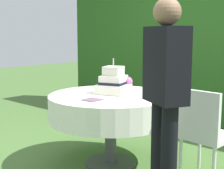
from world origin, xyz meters
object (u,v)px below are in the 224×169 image
at_px(serving_plate_near, 71,90).
at_px(napkin_stack, 92,100).
at_px(standing_person, 165,92).
at_px(serving_plate_left, 78,95).
at_px(wedding_cake, 114,83).
at_px(cake_table, 111,107).
at_px(garden_chair, 203,130).
at_px(serving_plate_far, 129,100).

relative_size(serving_plate_near, napkin_stack, 0.85).
relative_size(serving_plate_near, standing_person, 0.08).
height_order(serving_plate_near, serving_plate_left, same).
distance_m(wedding_cake, standing_person, 1.08).
bearing_deg(wedding_cake, serving_plate_left, -120.15).
bearing_deg(standing_person, cake_table, 154.51).
xyz_separation_m(wedding_cake, garden_chair, (1.00, 0.00, -0.30)).
distance_m(serving_plate_near, serving_plate_left, 0.31).
height_order(serving_plate_near, napkin_stack, serving_plate_near).
xyz_separation_m(serving_plate_far, garden_chair, (0.64, 0.20, -0.20)).
bearing_deg(cake_table, serving_plate_near, -167.59).
bearing_deg(serving_plate_left, cake_table, 49.24).
height_order(serving_plate_far, napkin_stack, serving_plate_far).
relative_size(napkin_stack, garden_chair, 0.18).
bearing_deg(wedding_cake, standing_person, -28.87).
relative_size(serving_plate_far, garden_chair, 0.11).
bearing_deg(standing_person, napkin_stack, 172.57).
bearing_deg(wedding_cake, napkin_stack, -78.73).
bearing_deg(standing_person, serving_plate_left, 170.71).
xyz_separation_m(wedding_cake, serving_plate_left, (-0.19, -0.33, -0.10)).
distance_m(serving_plate_far, serving_plate_left, 0.57).
height_order(cake_table, garden_chair, garden_chair).
relative_size(serving_plate_left, napkin_stack, 0.74).
bearing_deg(serving_plate_far, cake_table, 160.15).
height_order(cake_table, serving_plate_left, serving_plate_left).
distance_m(serving_plate_far, garden_chair, 0.70).
bearing_deg(serving_plate_near, standing_person, -13.21).
bearing_deg(garden_chair, serving_plate_near, -172.62).
bearing_deg(serving_plate_left, garden_chair, 15.64).
xyz_separation_m(garden_chair, standing_person, (-0.06, -0.52, 0.39)).
bearing_deg(napkin_stack, serving_plate_near, 158.25).
bearing_deg(garden_chair, standing_person, -96.43).
height_order(cake_table, serving_plate_far, serving_plate_far).
bearing_deg(serving_plate_left, wedding_cake, 59.85).
xyz_separation_m(cake_table, napkin_stack, (0.06, -0.33, 0.13)).
xyz_separation_m(cake_table, wedding_cake, (-0.02, 0.08, 0.24)).
height_order(wedding_cake, serving_plate_near, wedding_cake).
bearing_deg(serving_plate_left, serving_plate_near, 151.97).
relative_size(serving_plate_near, serving_plate_far, 1.33).
height_order(cake_table, wedding_cake, wedding_cake).
bearing_deg(napkin_stack, garden_chair, 23.91).
xyz_separation_m(serving_plate_near, garden_chair, (1.47, 0.19, -0.20)).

